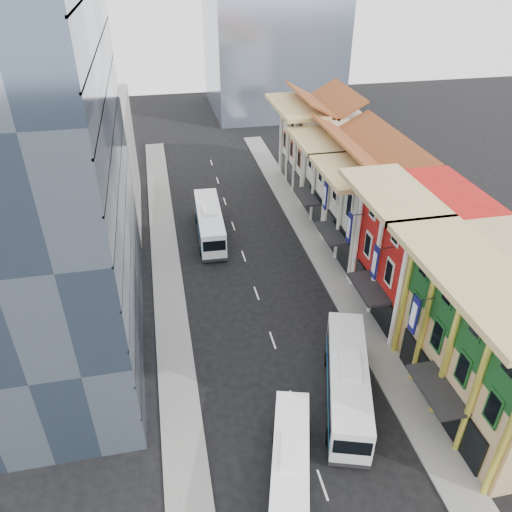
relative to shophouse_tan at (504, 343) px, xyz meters
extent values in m
plane|color=black|center=(-14.00, -5.00, -6.00)|extent=(200.00, 200.00, 0.00)
cube|color=slate|center=(-5.50, 17.00, -5.92)|extent=(3.00, 90.00, 0.15)
cube|color=slate|center=(-22.50, 17.00, -5.92)|extent=(3.00, 90.00, 0.15)
cube|color=tan|center=(0.00, 0.00, 0.00)|extent=(8.00, 14.00, 12.00)
cube|color=#AF1813|center=(0.00, 12.00, 0.00)|extent=(8.00, 10.00, 12.00)
cube|color=beige|center=(0.00, 21.50, -1.00)|extent=(8.00, 9.00, 10.00)
cube|color=beige|center=(0.00, 30.50, -1.00)|extent=(8.00, 9.00, 10.00)
cube|color=beige|center=(0.00, 41.00, -0.50)|extent=(8.00, 12.00, 11.00)
cube|color=#44546C|center=(-31.00, 14.00, 9.00)|extent=(12.00, 26.00, 30.00)
cube|color=gray|center=(-30.00, 37.00, 1.00)|extent=(10.00, 18.00, 14.00)
camera|label=1|loc=(-22.05, -21.86, 23.60)|focal=35.00mm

